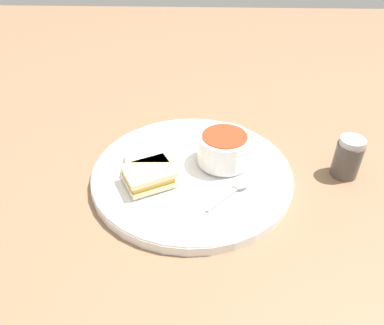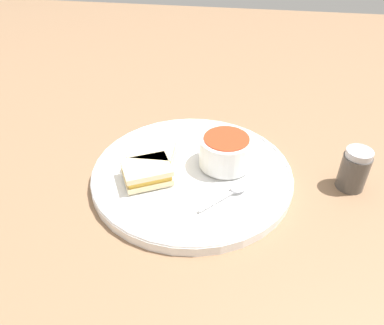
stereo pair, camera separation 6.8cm
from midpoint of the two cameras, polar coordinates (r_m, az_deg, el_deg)
name	(u,v)px [view 1 (the left image)]	position (r m, az deg, el deg)	size (l,w,h in m)	color
ground_plane	(192,178)	(0.71, -2.77, -2.50)	(2.40, 2.40, 0.00)	#8E6B4C
plate	(192,173)	(0.70, -2.80, -1.78)	(0.37, 0.37, 0.02)	white
soup_bowl	(224,148)	(0.70, 2.11, 2.07)	(0.10, 0.10, 0.06)	white
spoon	(239,185)	(0.65, 4.24, -3.63)	(0.08, 0.09, 0.01)	silver
sandwich_half_near	(150,158)	(0.70, -9.15, 0.53)	(0.08, 0.07, 0.03)	beige
sandwich_half_far	(149,176)	(0.66, -9.56, -2.11)	(0.10, 0.10, 0.03)	beige
salt_shaker	(348,157)	(0.74, 20.25, 0.62)	(0.05, 0.05, 0.08)	#4C4742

